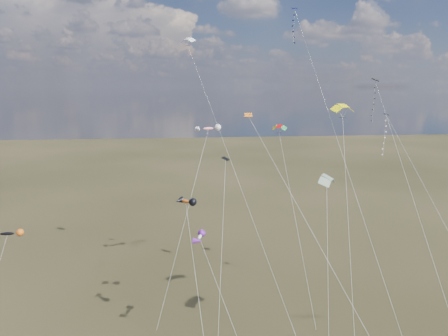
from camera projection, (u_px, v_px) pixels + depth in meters
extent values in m
cube|color=black|center=(375.00, 80.00, 53.56)|extent=(1.14, 1.19, 0.41)
cylinder|color=silver|center=(418.00, 212.00, 44.86)|extent=(0.40, 23.96, 29.51)
cube|color=#0A0A4F|center=(294.00, 8.00, 52.35)|extent=(0.81, 0.78, 0.26)
cylinder|color=silver|center=(348.00, 172.00, 44.15)|extent=(6.35, 25.46, 38.69)
cube|color=black|center=(226.00, 159.00, 46.62)|extent=(1.10, 1.13, 0.40)
cylinder|color=silver|center=(221.00, 260.00, 43.14)|extent=(2.20, 11.10, 20.34)
cube|color=#121E50|center=(386.00, 114.00, 50.30)|extent=(0.67, 0.70, 0.23)
cube|color=orange|center=(248.00, 115.00, 43.60)|extent=(0.94, 0.86, 0.40)
cylinder|color=silver|center=(325.00, 255.00, 38.08)|extent=(12.22, 17.91, 25.58)
cylinder|color=silver|center=(351.00, 249.00, 38.47)|extent=(4.21, 17.61, 26.52)
cylinder|color=silver|center=(236.00, 171.00, 51.92)|extent=(11.43, 25.42, 35.72)
cylinder|color=silver|center=(329.00, 287.00, 38.63)|extent=(2.97, 11.25, 19.18)
cylinder|color=silver|center=(296.00, 220.00, 52.08)|extent=(1.66, 14.37, 23.11)
cube|color=#332316|center=(317.00, 331.00, 47.47)|extent=(0.10, 0.10, 0.12)
ellipsoid|color=black|center=(7.00, 234.00, 45.97)|extent=(3.19, 0.98, 0.91)
ellipsoid|color=#DC5D1B|center=(186.00, 201.00, 45.36)|extent=(2.40, 2.27, 1.05)
cylinder|color=silver|center=(197.00, 283.00, 42.85)|extent=(1.93, 8.61, 15.81)
ellipsoid|color=silver|center=(200.00, 237.00, 44.10)|extent=(1.48, 2.34, 0.93)
cylinder|color=silver|center=(226.00, 306.00, 41.54)|extent=(4.91, 8.32, 12.31)
ellipsoid|color=red|center=(208.00, 129.00, 59.59)|extent=(3.58, 2.09, 1.13)
cylinder|color=silver|center=(185.00, 218.00, 53.57)|extent=(7.53, 16.18, 22.48)
cube|color=#332316|center=(156.00, 331.00, 47.54)|extent=(0.10, 0.10, 0.12)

